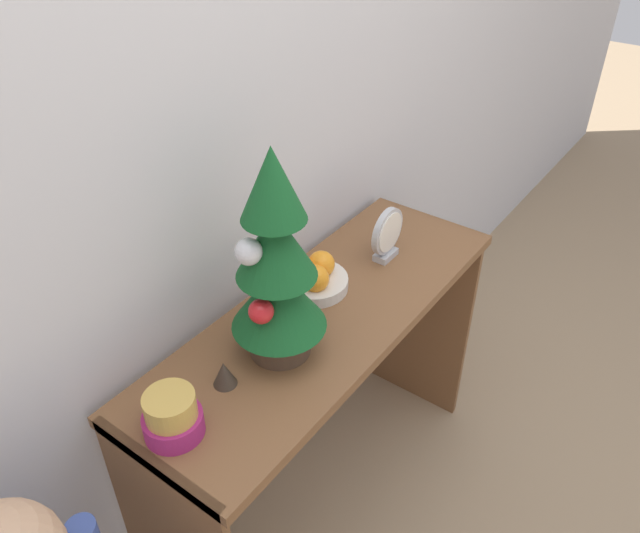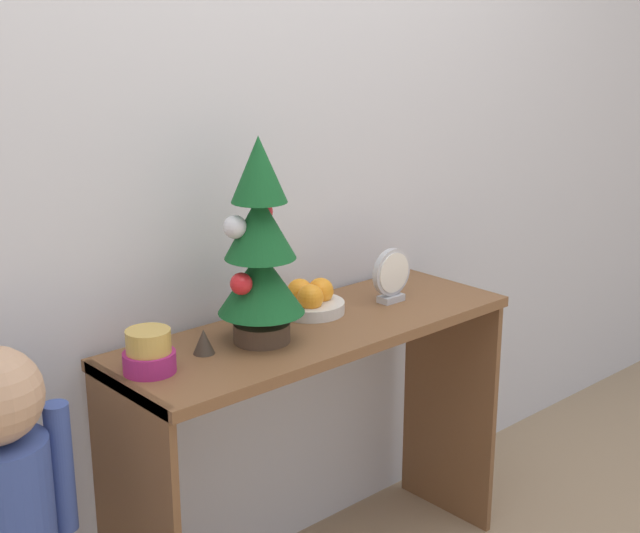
{
  "view_description": "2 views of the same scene",
  "coord_description": "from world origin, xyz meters",
  "px_view_note": "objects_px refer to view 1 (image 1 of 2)",
  "views": [
    {
      "loc": [
        -1.01,
        -0.52,
        1.82
      ],
      "look_at": [
        0.01,
        0.23,
        0.92
      ],
      "focal_mm": 35.0,
      "sensor_mm": 36.0,
      "label": 1
    },
    {
      "loc": [
        -1.51,
        -1.48,
        1.61
      ],
      "look_at": [
        0.03,
        0.22,
        0.95
      ],
      "focal_mm": 50.0,
      "sensor_mm": 36.0,
      "label": 2
    }
  ],
  "objects_px": {
    "mini_tree": "(276,265)",
    "desk_clock": "(387,235)",
    "figurine": "(224,373)",
    "fruit_bowl": "(313,276)",
    "singing_bowl": "(172,416)"
  },
  "relations": [
    {
      "from": "mini_tree",
      "to": "fruit_bowl",
      "type": "height_order",
      "value": "mini_tree"
    },
    {
      "from": "figurine",
      "to": "fruit_bowl",
      "type": "bearing_deg",
      "value": 7.76
    },
    {
      "from": "figurine",
      "to": "singing_bowl",
      "type": "bearing_deg",
      "value": -176.36
    },
    {
      "from": "mini_tree",
      "to": "singing_bowl",
      "type": "distance_m",
      "value": 0.38
    },
    {
      "from": "desk_clock",
      "to": "mini_tree",
      "type": "bearing_deg",
      "value": 179.79
    },
    {
      "from": "mini_tree",
      "to": "desk_clock",
      "type": "height_order",
      "value": "mini_tree"
    },
    {
      "from": "mini_tree",
      "to": "desk_clock",
      "type": "bearing_deg",
      "value": -0.21
    },
    {
      "from": "singing_bowl",
      "to": "mini_tree",
      "type": "bearing_deg",
      "value": -3.31
    },
    {
      "from": "fruit_bowl",
      "to": "singing_bowl",
      "type": "distance_m",
      "value": 0.57
    },
    {
      "from": "mini_tree",
      "to": "fruit_bowl",
      "type": "relative_size",
      "value": 2.81
    },
    {
      "from": "desk_clock",
      "to": "figurine",
      "type": "relative_size",
      "value": 2.51
    },
    {
      "from": "mini_tree",
      "to": "figurine",
      "type": "relative_size",
      "value": 8.3
    },
    {
      "from": "mini_tree",
      "to": "figurine",
      "type": "bearing_deg",
      "value": 169.74
    },
    {
      "from": "fruit_bowl",
      "to": "singing_bowl",
      "type": "bearing_deg",
      "value": -173.41
    },
    {
      "from": "mini_tree",
      "to": "figurine",
      "type": "height_order",
      "value": "mini_tree"
    }
  ]
}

